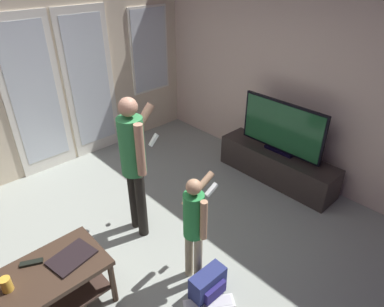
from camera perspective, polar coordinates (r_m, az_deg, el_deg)
The scene contains 13 objects.
ground_plane at distance 3.48m, azimuth -10.47°, elevation -18.30°, with size 5.24×4.61×0.02m, color #9AA097.
wall_back_with_doors at distance 4.64m, azimuth -27.29°, elevation 12.32°, with size 5.24×0.09×2.89m.
wall_right_plain at distance 4.37m, azimuth 17.68°, elevation 13.81°, with size 0.06×4.61×2.86m.
coffee_table at distance 3.06m, azimuth -23.29°, elevation -19.65°, with size 0.93×0.55×0.48m.
tv_stand at distance 4.56m, azimuth 14.10°, elevation -2.00°, with size 0.41×1.58×0.41m.
flat_screen_tv at distance 4.30m, azimuth 14.95°, elevation 4.20°, with size 0.08×1.12×0.68m.
person_adult at distance 3.28m, azimuth -9.77°, elevation -0.63°, with size 0.52×0.41×1.52m.
person_child at distance 2.87m, azimuth 0.43°, elevation -11.58°, with size 0.48×0.30×1.10m.
backpack at distance 3.14m, azimuth 2.79°, elevation -21.14°, with size 0.33×0.19×0.24m.
loose_keyboard at distance 3.16m, azimuth 2.90°, elevation -23.99°, with size 0.44×0.35×0.02m.
laptop_closed at distance 2.99m, azimuth -19.64°, elevation -16.19°, with size 0.34×0.24×0.02m, color black.
cup_by_laptop at distance 2.92m, azimuth -28.86°, elevation -18.80°, with size 0.08×0.08×0.12m, color gold.
tv_remote_black at distance 3.06m, azimuth -25.48°, elevation -16.32°, with size 0.17×0.05×0.02m, color black.
Camera 1 is at (-1.10, -2.05, 2.58)m, focal length 31.59 mm.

